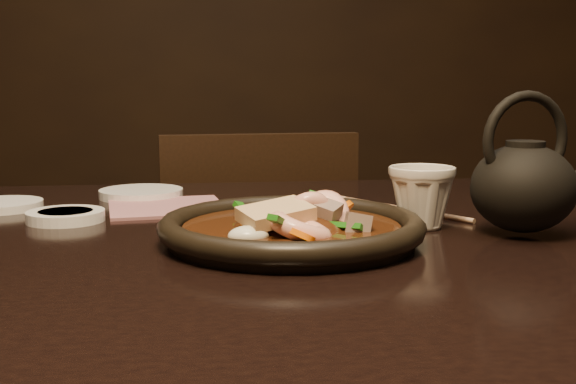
{
  "coord_description": "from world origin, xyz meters",
  "views": [
    {
      "loc": [
        -0.1,
        -0.79,
        0.92
      ],
      "look_at": [
        0.0,
        0.01,
        0.8
      ],
      "focal_mm": 45.0,
      "sensor_mm": 36.0,
      "label": 1
    }
  ],
  "objects": [
    {
      "name": "napkin",
      "position": [
        -0.14,
        0.2,
        0.75
      ],
      "size": [
        0.17,
        0.17,
        0.0
      ],
      "primitive_type": "cube",
      "rotation": [
        0.0,
        0.0,
        0.13
      ],
      "color": "#9F6266",
      "rests_on": "table"
    },
    {
      "name": "teapot",
      "position": [
        0.27,
        -0.02,
        0.81
      ],
      "size": [
        0.15,
        0.12,
        0.16
      ],
      "rotation": [
        0.0,
        0.0,
        0.2
      ],
      "color": "black",
      "rests_on": "table"
    },
    {
      "name": "tea_cup",
      "position": [
        0.17,
        0.03,
        0.79
      ],
      "size": [
        0.09,
        0.08,
        0.08
      ],
      "primitive_type": "imported",
      "rotation": [
        0.0,
        0.0,
        0.13
      ],
      "color": "beige",
      "rests_on": "table"
    },
    {
      "name": "chair",
      "position": [
        0.01,
        0.65,
        0.45
      ],
      "size": [
        0.42,
        0.42,
        0.83
      ],
      "rotation": [
        0.0,
        0.0,
        3.22
      ],
      "color": "black",
      "rests_on": "floor"
    },
    {
      "name": "plate",
      "position": [
        0.0,
        -0.03,
        0.76
      ],
      "size": [
        0.29,
        0.29,
        0.03
      ],
      "color": "black",
      "rests_on": "table"
    },
    {
      "name": "chopsticks",
      "position": [
        0.18,
        0.14,
        0.75
      ],
      "size": [
        0.13,
        0.2,
        0.01
      ],
      "rotation": [
        0.0,
        0.0,
        0.58
      ],
      "color": "tan",
      "rests_on": "table"
    },
    {
      "name": "soy_dish",
      "position": [
        -0.26,
        0.12,
        0.76
      ],
      "size": [
        0.1,
        0.1,
        0.01
      ],
      "primitive_type": "cylinder",
      "color": "white",
      "rests_on": "table"
    },
    {
      "name": "saucer_right",
      "position": [
        -0.18,
        0.3,
        0.76
      ],
      "size": [
        0.13,
        0.13,
        0.01
      ],
      "primitive_type": "cylinder",
      "color": "white",
      "rests_on": "table"
    },
    {
      "name": "table",
      "position": [
        0.0,
        0.0,
        0.67
      ],
      "size": [
        1.6,
        0.9,
        0.75
      ],
      "color": "black",
      "rests_on": "floor"
    },
    {
      "name": "saucer_left",
      "position": [
        -0.36,
        0.23,
        0.76
      ],
      "size": [
        0.11,
        0.11,
        0.01
      ],
      "primitive_type": "cylinder",
      "color": "white",
      "rests_on": "table"
    },
    {
      "name": "stirfry",
      "position": [
        0.0,
        -0.04,
        0.77
      ],
      "size": [
        0.16,
        0.19,
        0.06
      ],
      "color": "#321709",
      "rests_on": "plate"
    }
  ]
}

